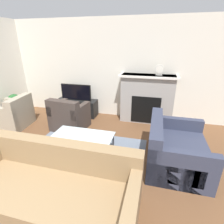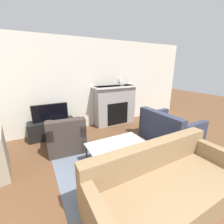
{
  "view_description": "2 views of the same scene",
  "coord_description": "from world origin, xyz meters",
  "px_view_note": "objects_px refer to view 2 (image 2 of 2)",
  "views": [
    {
      "loc": [
        1.48,
        -0.5,
        2.09
      ],
      "look_at": [
        0.6,
        2.86,
        0.69
      ],
      "focal_mm": 28.0,
      "sensor_mm": 36.0,
      "label": 1
    },
    {
      "loc": [
        -1.17,
        -0.13,
        1.9
      ],
      "look_at": [
        0.57,
        3.05,
        0.79
      ],
      "focal_mm": 24.0,
      "sensor_mm": 36.0,
      "label": 2
    }
  ],
  "objects_px": {
    "couch_loveseat": "(169,130)",
    "couch_sectional": "(165,188)",
    "coffee_table": "(116,145)",
    "armchair_accent": "(66,138)",
    "mantel_clock": "(122,81)",
    "tv": "(50,112)"
  },
  "relations": [
    {
      "from": "couch_sectional",
      "to": "coffee_table",
      "type": "distance_m",
      "value": 1.22
    },
    {
      "from": "couch_loveseat",
      "to": "mantel_clock",
      "type": "height_order",
      "value": "mantel_clock"
    },
    {
      "from": "coffee_table",
      "to": "mantel_clock",
      "type": "distance_m",
      "value": 2.55
    },
    {
      "from": "coffee_table",
      "to": "armchair_accent",
      "type": "bearing_deg",
      "value": 129.72
    },
    {
      "from": "couch_loveseat",
      "to": "couch_sectional",
      "type": "bearing_deg",
      "value": 130.32
    },
    {
      "from": "couch_sectional",
      "to": "mantel_clock",
      "type": "xyz_separation_m",
      "value": [
        1.22,
        3.12,
        1.15
      ]
    },
    {
      "from": "couch_sectional",
      "to": "coffee_table",
      "type": "bearing_deg",
      "value": 94.48
    },
    {
      "from": "tv",
      "to": "couch_loveseat",
      "type": "distance_m",
      "value": 3.19
    },
    {
      "from": "armchair_accent",
      "to": "mantel_clock",
      "type": "height_order",
      "value": "mantel_clock"
    },
    {
      "from": "couch_sectional",
      "to": "armchair_accent",
      "type": "relative_size",
      "value": 2.53
    },
    {
      "from": "coffee_table",
      "to": "mantel_clock",
      "type": "bearing_deg",
      "value": 55.49
    },
    {
      "from": "mantel_clock",
      "to": "armchair_accent",
      "type": "bearing_deg",
      "value": -155.34
    },
    {
      "from": "couch_loveseat",
      "to": "armchair_accent",
      "type": "relative_size",
      "value": 1.51
    },
    {
      "from": "couch_sectional",
      "to": "mantel_clock",
      "type": "bearing_deg",
      "value": 68.65
    },
    {
      "from": "armchair_accent",
      "to": "mantel_clock",
      "type": "distance_m",
      "value": 2.58
    },
    {
      "from": "couch_sectional",
      "to": "armchair_accent",
      "type": "distance_m",
      "value": 2.33
    },
    {
      "from": "couch_loveseat",
      "to": "coffee_table",
      "type": "relative_size",
      "value": 1.15
    },
    {
      "from": "coffee_table",
      "to": "mantel_clock",
      "type": "height_order",
      "value": "mantel_clock"
    },
    {
      "from": "tv",
      "to": "couch_loveseat",
      "type": "bearing_deg",
      "value": -32.06
    },
    {
      "from": "couch_sectional",
      "to": "armchair_accent",
      "type": "xyz_separation_m",
      "value": [
        -0.88,
        2.16,
        0.02
      ]
    },
    {
      "from": "couch_loveseat",
      "to": "coffee_table",
      "type": "height_order",
      "value": "couch_loveseat"
    },
    {
      "from": "tv",
      "to": "couch_sectional",
      "type": "xyz_separation_m",
      "value": [
        1.08,
        -3.04,
        -0.43
      ]
    }
  ]
}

